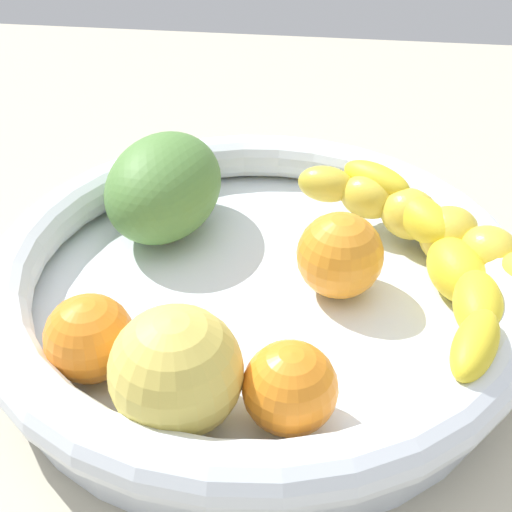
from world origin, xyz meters
TOP-DOWN VIEW (x-y plane):
  - kitchen_counter at (0.00, 0.00)cm, footprint 120.00×120.00cm
  - fruit_bowl at (0.00, 0.00)cm, footprint 36.36×36.36cm
  - banana_draped_left at (12.29, 1.44)cm, footprint 11.07×23.28cm
  - banana_draped_right at (12.61, 4.71)cm, footprint 19.11×16.91cm
  - orange_front at (5.51, 0.91)cm, footprint 5.82×5.82cm
  - orange_mid_left at (3.24, -11.05)cm, footprint 5.18×5.18cm
  - orange_mid_right at (-8.57, -8.70)cm, footprint 5.25×5.25cm
  - mango_green at (-7.80, 6.89)cm, footprint 9.78×12.29cm
  - apple_yellow at (-2.76, -11.57)cm, footprint 7.20×7.20cm

SIDE VIEW (x-z plane):
  - kitchen_counter at x=0.00cm, z-range 0.00..3.00cm
  - fruit_bowl at x=0.00cm, z-range 3.10..9.05cm
  - orange_mid_left at x=3.24cm, z-range 5.42..10.61cm
  - banana_draped_right at x=12.61cm, z-range 5.77..10.32cm
  - orange_mid_right at x=-8.57cm, z-range 5.42..10.68cm
  - banana_draped_left at x=12.29cm, z-range 5.69..10.77cm
  - orange_front at x=5.51cm, z-range 5.42..11.25cm
  - apple_yellow at x=-2.76cm, z-range 5.42..12.63cm
  - mango_green at x=-7.80cm, z-range 5.42..12.80cm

